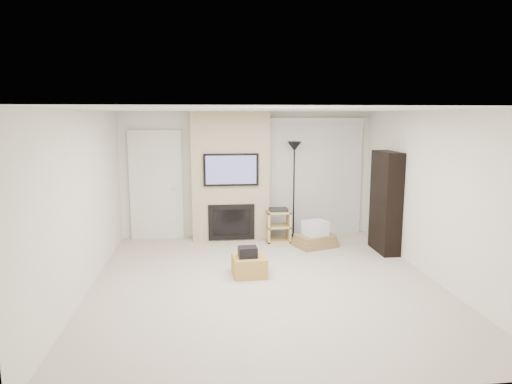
{
  "coord_description": "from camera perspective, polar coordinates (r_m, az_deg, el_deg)",
  "views": [
    {
      "loc": [
        -0.86,
        -6.3,
        2.42
      ],
      "look_at": [
        0.0,
        1.2,
        1.15
      ],
      "focal_mm": 32.0,
      "sensor_mm": 36.0,
      "label": 1
    }
  ],
  "objects": [
    {
      "name": "ceiling",
      "position": [
        6.35,
        1.25,
        10.27
      ],
      "size": [
        5.0,
        5.5,
        0.0
      ],
      "primitive_type": "cube",
      "color": "white",
      "rests_on": "wall_back"
    },
    {
      "name": "fireplace_wall",
      "position": [
        8.93,
        -3.22,
        1.92
      ],
      "size": [
        1.5,
        0.47,
        2.5
      ],
      "color": "tan",
      "rests_on": "floor"
    },
    {
      "name": "av_stand",
      "position": [
        8.85,
        2.8,
        -4.01
      ],
      "size": [
        0.45,
        0.38,
        0.66
      ],
      "color": "tan",
      "rests_on": "floor"
    },
    {
      "name": "entry_door",
      "position": [
        9.16,
        -12.36,
        0.76
      ],
      "size": [
        1.02,
        0.11,
        2.14
      ],
      "color": "silver",
      "rests_on": "floor"
    },
    {
      "name": "black_bag",
      "position": [
        6.95,
        -1.05,
        -7.52
      ],
      "size": [
        0.29,
        0.23,
        0.16
      ],
      "primitive_type": "cube",
      "rotation": [
        0.0,
        0.0,
        0.05
      ],
      "color": "black",
      "rests_on": "ottoman"
    },
    {
      "name": "wall_back",
      "position": [
        9.16,
        -1.11,
        2.22
      ],
      "size": [
        5.0,
        0.0,
        2.5
      ],
      "primitive_type": "cube",
      "rotation": [
        1.57,
        0.0,
        0.0
      ],
      "color": "silver",
      "rests_on": "ground"
    },
    {
      "name": "vertical_blinds",
      "position": [
        9.35,
        7.51,
        2.43
      ],
      "size": [
        1.98,
        0.1,
        2.37
      ],
      "color": "silver",
      "rests_on": "floor"
    },
    {
      "name": "box_stack",
      "position": [
        8.62,
        7.41,
        -5.56
      ],
      "size": [
        0.87,
        0.76,
        0.49
      ],
      "color": "olive",
      "rests_on": "floor"
    },
    {
      "name": "floor_lamp",
      "position": [
        8.94,
        4.8,
        3.69
      ],
      "size": [
        0.28,
        0.28,
        1.92
      ],
      "color": "black",
      "rests_on": "floor"
    },
    {
      "name": "ottoman",
      "position": [
        7.06,
        -0.85,
        -9.19
      ],
      "size": [
        0.53,
        0.53,
        0.3
      ],
      "primitive_type": "cube",
      "rotation": [
        0.0,
        0.0,
        0.05
      ],
      "color": "#AE8A3C",
      "rests_on": "floor"
    },
    {
      "name": "bookshelf",
      "position": [
        8.42,
        15.91,
        -1.21
      ],
      "size": [
        0.3,
        0.8,
        1.8
      ],
      "color": "black",
      "rests_on": "floor"
    },
    {
      "name": "floor",
      "position": [
        6.8,
        1.18,
        -11.3
      ],
      "size": [
        5.0,
        5.5,
        0.0
      ],
      "primitive_type": "cube",
      "color": "#BFB09E",
      "rests_on": "ground"
    },
    {
      "name": "wall_right",
      "position": [
        7.23,
        21.25,
        -0.41
      ],
      "size": [
        0.0,
        5.5,
        2.5
      ],
      "primitive_type": "cube",
      "rotation": [
        1.57,
        0.0,
        1.57
      ],
      "color": "silver",
      "rests_on": "ground"
    },
    {
      "name": "hvac_vent",
      "position": [
        7.21,
        3.58,
        10.15
      ],
      "size": [
        0.35,
        0.18,
        0.01
      ],
      "primitive_type": "cube",
      "color": "silver",
      "rests_on": "ceiling"
    },
    {
      "name": "wall_front",
      "position": [
        3.83,
        6.83,
        -8.31
      ],
      "size": [
        5.0,
        0.0,
        2.5
      ],
      "primitive_type": "cube",
      "rotation": [
        1.57,
        0.0,
        0.0
      ],
      "color": "silver",
      "rests_on": "ground"
    },
    {
      "name": "wall_left",
      "position": [
        6.61,
        -20.8,
        -1.27
      ],
      "size": [
        0.0,
        5.5,
        2.5
      ],
      "primitive_type": "cube",
      "rotation": [
        1.57,
        0.0,
        1.57
      ],
      "color": "silver",
      "rests_on": "ground"
    }
  ]
}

